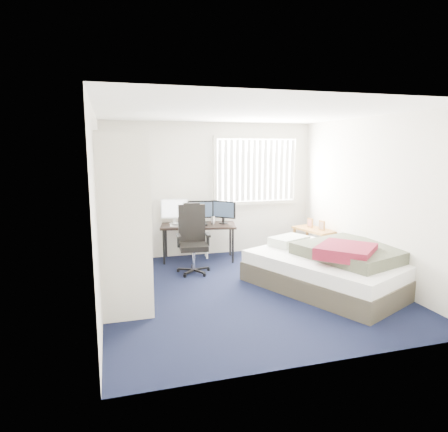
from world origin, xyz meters
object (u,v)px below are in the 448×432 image
object	(u,v)px
office_chair	(193,246)
bed	(334,267)
desk	(198,222)
nightstand	(314,232)

from	to	relation	value
office_chair	bed	bearing A→B (deg)	-34.98
desk	office_chair	xyz separation A→B (m)	(-0.25, -0.69, -0.27)
nightstand	bed	world-z (taller)	nightstand
desk	bed	size ratio (longest dim) A/B	0.53
nightstand	desk	bearing A→B (deg)	165.80
desk	office_chair	distance (m)	0.78
office_chair	bed	size ratio (longest dim) A/B	0.42
office_chair	bed	world-z (taller)	office_chair
office_chair	nightstand	size ratio (longest dim) A/B	1.27
desk	office_chair	size ratio (longest dim) A/B	1.27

